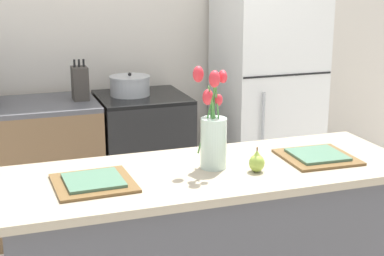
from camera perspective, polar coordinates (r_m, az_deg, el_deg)
The scene contains 9 objects.
back_wall at distance 4.36m, azimuth -7.65°, elevation 10.04°, with size 5.20×0.08×2.70m.
stove_range at distance 4.18m, azimuth -4.75°, elevation -2.80°, with size 0.60×0.61×0.89m.
refrigerator at distance 4.40m, azimuth 7.21°, elevation 3.25°, with size 0.68×0.67×1.66m.
flower_vase at distance 2.53m, azimuth 2.05°, elevation -0.34°, with size 0.16×0.14×0.45m.
pear_figurine at distance 2.53m, azimuth 6.30°, elevation -3.30°, with size 0.07×0.07×0.11m.
plate_setting_left at distance 2.41m, azimuth -9.53°, elevation -5.19°, with size 0.33×0.33×0.02m.
plate_setting_right at distance 2.76m, azimuth 12.06°, elevation -2.69°, with size 0.33×0.33×0.02m.
cooking_pot at distance 4.07m, azimuth -6.04°, elevation 4.11°, with size 0.28×0.28×0.16m.
knife_block at distance 3.97m, azimuth -10.81°, elevation 4.29°, with size 0.10×0.14×0.27m.
Camera 1 is at (-0.87, -2.26, 1.74)m, focal length 55.00 mm.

